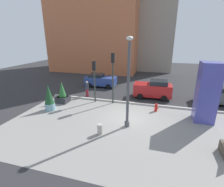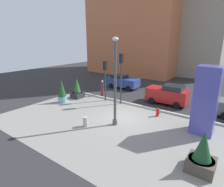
{
  "view_description": "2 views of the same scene",
  "coord_description": "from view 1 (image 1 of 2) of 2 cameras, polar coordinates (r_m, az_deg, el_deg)",
  "views": [
    {
      "loc": [
        2.17,
        -12.5,
        6.33
      ],
      "look_at": [
        -1.38,
        0.01,
        1.97
      ],
      "focal_mm": 27.13,
      "sensor_mm": 36.0,
      "label": 1
    },
    {
      "loc": [
        7.65,
        -12.06,
        6.27
      ],
      "look_at": [
        -1.03,
        -0.15,
        1.94
      ],
      "focal_mm": 29.98,
      "sensor_mm": 36.0,
      "label": 2
    }
  ],
  "objects": [
    {
      "name": "potted_plant_near_right",
      "position": [
        16.11,
        -20.43,
        -1.45
      ],
      "size": [
        0.89,
        0.89,
        2.38
      ],
      "color": "#7AA8B7",
      "rests_on": "ground_plane"
    },
    {
      "name": "pedestrian_by_curb",
      "position": [
        18.82,
        -8.43,
        1.85
      ],
      "size": [
        0.46,
        0.46,
        1.78
      ],
      "color": "maroon",
      "rests_on": "ground_plane"
    },
    {
      "name": "car_passing_lane",
      "position": [
        19.67,
        32.72,
        -0.55
      ],
      "size": [
        4.19,
        2.17,
        1.77
      ],
      "color": "#565B56",
      "rests_on": "ground_plane"
    },
    {
      "name": "potted_plant_by_pillar",
      "position": [
        17.75,
        -16.37,
        -0.23
      ],
      "size": [
        1.19,
        1.19,
        2.15
      ],
      "color": "#2D2D33",
      "rests_on": "ground_plane"
    },
    {
      "name": "concrete_bollard",
      "position": [
        11.77,
        -4.09,
        -11.93
      ],
      "size": [
        0.36,
        0.36,
        0.75
      ],
      "primitive_type": "cylinder",
      "color": "#B2ADA3",
      "rests_on": "ground_plane"
    },
    {
      "name": "ground_plane",
      "position": [
        17.8,
        7.82,
        -2.49
      ],
      "size": [
        60.0,
        60.0,
        0.0
      ],
      "primitive_type": "plane",
      "color": "#2D2D30"
    },
    {
      "name": "traffic_light_corner",
      "position": [
        16.71,
        -5.97,
        6.26
      ],
      "size": [
        0.28,
        0.42,
        4.15
      ],
      "color": "#333833",
      "rests_on": "ground_plane"
    },
    {
      "name": "office_block_flanking",
      "position": [
        36.23,
        -4.75,
        27.33
      ],
      "size": [
        16.15,
        11.97,
        23.83
      ],
      "primitive_type": "cube",
      "color": "#C66B42",
      "rests_on": "ground_plane"
    },
    {
      "name": "fire_hydrant",
      "position": [
        15.64,
        14.63,
        -4.52
      ],
      "size": [
        0.36,
        0.26,
        0.75
      ],
      "color": "red",
      "rests_on": "ground_plane"
    },
    {
      "name": "plaza_pavement",
      "position": [
        12.45,
        3.68,
        -12.09
      ],
      "size": [
        18.0,
        10.0,
        0.02
      ],
      "primitive_type": "cube",
      "color": "gray",
      "rests_on": "ground_plane"
    },
    {
      "name": "curb_strip",
      "position": [
        16.96,
        7.4,
        -3.27
      ],
      "size": [
        18.0,
        0.24,
        0.16
      ],
      "primitive_type": "cube",
      "color": "#B7B2A8",
      "rests_on": "ground_plane"
    },
    {
      "name": "car_curb_west",
      "position": [
        18.79,
        13.68,
        1.45
      ],
      "size": [
        4.01,
        2.12,
        1.97
      ],
      "color": "red",
      "rests_on": "ground_plane"
    },
    {
      "name": "art_pillar_blue",
      "position": [
        14.66,
        29.34,
        0.19
      ],
      "size": [
        1.44,
        1.44,
        4.63
      ],
      "primitive_type": "cube",
      "color": "#4C4CAD",
      "rests_on": "ground_plane"
    },
    {
      "name": "lamp_post",
      "position": [
        11.68,
        5.46,
        2.46
      ],
      "size": [
        0.44,
        0.44,
        6.39
      ],
      "color": "#4C4C51",
      "rests_on": "ground_plane"
    },
    {
      "name": "traffic_light_far_side",
      "position": [
        16.14,
        0.32,
        7.78
      ],
      "size": [
        0.28,
        0.42,
        4.95
      ],
      "color": "#333833",
      "rests_on": "ground_plane"
    },
    {
      "name": "car_intersection",
      "position": [
        22.65,
        -3.96,
        4.52
      ],
      "size": [
        4.11,
        2.24,
        1.7
      ],
      "color": "#2D4793",
      "rests_on": "ground_plane"
    }
  ]
}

